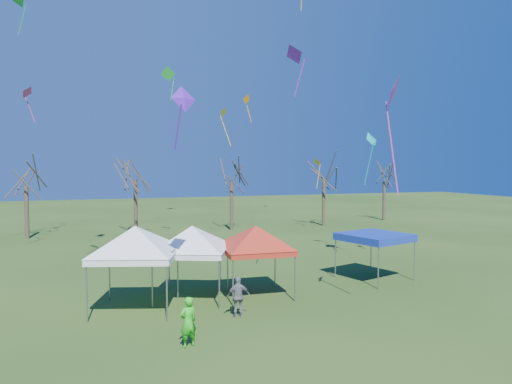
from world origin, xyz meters
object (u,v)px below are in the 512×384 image
(tree_1, at_px, (26,166))
(person_green, at_px, (188,322))
(tent_white_west, at_px, (135,232))
(tent_red, at_px, (256,230))
(tree_5, at_px, (385,167))
(tree_2, at_px, (135,160))
(tent_white_mid, at_px, (192,231))
(person_grey, at_px, (238,297))
(tent_blue, at_px, (375,237))
(tree_3, at_px, (231,163))
(tree_4, at_px, (324,163))

(tree_1, relative_size, person_green, 4.70)
(tree_1, bearing_deg, tent_white_west, -72.86)
(tree_1, bearing_deg, person_green, -73.10)
(tent_red, bearing_deg, tree_5, 45.08)
(tree_2, height_order, tree_5, tree_2)
(tent_white_mid, relative_size, tent_red, 0.94)
(tree_5, relative_size, person_grey, 4.75)
(tent_red, distance_m, tent_blue, 6.77)
(tree_5, xyz_separation_m, tent_white_west, (-27.82, -23.05, -2.59))
(tree_3, relative_size, tent_white_west, 1.88)
(tent_blue, bearing_deg, tree_1, 132.17)
(tent_red, xyz_separation_m, person_grey, (-1.60, -2.57, -2.12))
(tree_3, relative_size, person_green, 4.93)
(tent_white_west, height_order, person_grey, tent_white_west)
(person_grey, bearing_deg, tree_4, -121.54)
(tree_5, bearing_deg, tent_white_west, -140.36)
(tree_3, xyz_separation_m, tree_5, (17.69, 2.02, -0.35))
(tree_5, bearing_deg, person_grey, -133.81)
(tent_white_mid, distance_m, tent_red, 2.79)
(person_green, bearing_deg, person_grey, -155.35)
(tree_4, distance_m, tent_white_mid, 26.55)
(person_green, bearing_deg, tree_2, -109.69)
(tree_2, bearing_deg, tent_red, -80.62)
(tree_1, height_order, person_green, tree_1)
(tree_5, distance_m, tent_white_west, 36.22)
(tent_red, distance_m, person_grey, 3.70)
(person_green, bearing_deg, tent_red, -148.21)
(person_grey, bearing_deg, person_green, 46.08)
(tree_2, xyz_separation_m, tent_red, (3.47, -20.99, -3.39))
(tree_3, relative_size, tent_red, 1.94)
(tree_2, xyz_separation_m, person_green, (-0.49, -25.77, -5.49))
(tree_1, xyz_separation_m, tree_4, (26.12, -0.65, 0.27))
(tree_1, bearing_deg, tent_white_mid, -66.33)
(tree_2, bearing_deg, tree_3, -2.27)
(tree_5, xyz_separation_m, person_grey, (-24.22, -25.25, -4.94))
(tree_4, distance_m, tent_red, 25.26)
(tree_5, distance_m, person_grey, 35.34)
(tree_5, height_order, tent_red, tree_5)
(tree_1, xyz_separation_m, person_green, (7.91, -26.05, -4.99))
(tree_3, bearing_deg, tent_white_mid, -110.84)
(tent_white_west, bearing_deg, tent_white_mid, 18.91)
(tree_5, bearing_deg, tree_1, -177.65)
(tree_1, height_order, tent_white_west, tree_1)
(tree_4, bearing_deg, tent_white_west, -132.83)
(tree_1, xyz_separation_m, tree_5, (34.49, 1.42, -0.06))
(person_grey, xyz_separation_m, person_green, (-2.35, -2.21, 0.02))
(tree_1, distance_m, tent_white_mid, 22.88)
(tree_3, xyz_separation_m, tent_red, (-4.93, -20.66, -3.17))
(tree_1, bearing_deg, tree_3, -2.06)
(tent_white_mid, height_order, person_grey, tent_white_mid)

